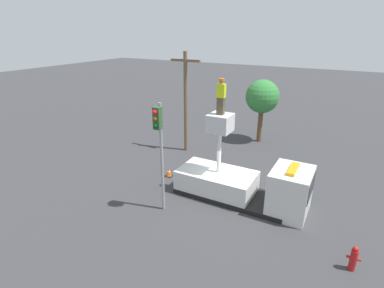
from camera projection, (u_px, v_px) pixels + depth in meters
The scene contains 8 objects.
ground_plane at pixel (231, 197), 15.98m from camera, with size 120.00×120.00×0.00m, color #38383A.
bucket_truck at pixel (243, 184), 15.37m from camera, with size 6.79×2.35×4.44m.
worker at pixel (221, 97), 14.42m from camera, with size 0.40×0.26×1.75m.
traffic_light_pole at pixel (159, 138), 13.40m from camera, with size 0.34×0.57×5.39m.
fire_hydrant at pixel (353, 258), 10.96m from camera, with size 0.49×0.25×1.04m.
traffic_cone_rear at pixel (169, 172), 18.10m from camera, with size 0.42×0.42×0.55m.
tree_left_bg at pixel (262, 97), 22.60m from camera, with size 2.53×2.53×4.86m.
utility_pole at pixel (186, 99), 20.75m from camera, with size 2.20×0.26×7.01m.
Camera 1 is at (4.87, -13.18, 8.39)m, focal length 28.00 mm.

